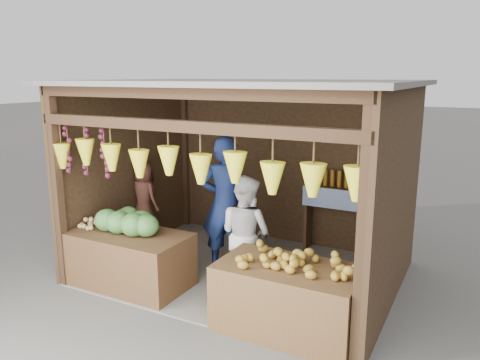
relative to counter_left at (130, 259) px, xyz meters
name	(u,v)px	position (x,y,z in m)	size (l,w,h in m)	color
ground	(244,273)	(1.15, 1.05, -0.36)	(80.00, 80.00, 0.00)	#514F49
stall_structure	(241,157)	(1.12, 1.01, 1.31)	(4.30, 3.30, 2.66)	slate
back_shelf	(345,201)	(2.20, 2.33, 0.51)	(1.25, 0.32, 1.32)	#382314
counter_left	(130,259)	(0.00, 0.00, 0.00)	(1.58, 0.85, 0.72)	#492F18
counter_right	(288,298)	(2.27, -0.08, 0.01)	(1.52, 0.85, 0.74)	#52321B
stool	(146,240)	(-0.63, 1.10, -0.19)	(0.36, 0.36, 0.33)	black
man_standing	(225,205)	(0.88, 1.00, 0.61)	(0.71, 0.46, 1.94)	#121E45
woman_standing	(246,233)	(1.40, 0.61, 0.39)	(0.73, 0.57, 1.51)	silver
vendor_seated	(144,197)	(-0.63, 1.10, 0.52)	(0.53, 0.35, 1.09)	brown
melon_pile	(129,220)	(-0.03, 0.05, 0.52)	(1.00, 0.50, 0.32)	#154A13
tanfruit_pile	(92,222)	(-0.60, -0.02, 0.43)	(0.34, 0.40, 0.13)	tan
mango_pile	(296,259)	(2.36, -0.11, 0.49)	(1.40, 0.64, 0.22)	#BD6719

